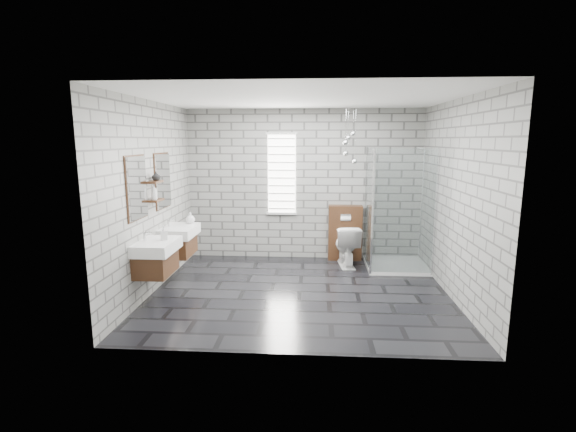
# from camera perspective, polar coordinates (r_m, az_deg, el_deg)

# --- Properties ---
(floor) EXTENTS (4.20, 3.60, 0.02)m
(floor) POSITION_cam_1_polar(r_m,az_deg,el_deg) (6.12, 1.61, -10.37)
(floor) COLOR black
(floor) RESTS_ON ground
(ceiling) EXTENTS (4.20, 3.60, 0.02)m
(ceiling) POSITION_cam_1_polar(r_m,az_deg,el_deg) (5.75, 1.75, 15.89)
(ceiling) COLOR white
(ceiling) RESTS_ON wall_back
(wall_back) EXTENTS (4.20, 0.02, 2.70)m
(wall_back) POSITION_cam_1_polar(r_m,az_deg,el_deg) (7.57, 2.18, 4.25)
(wall_back) COLOR gray
(wall_back) RESTS_ON floor
(wall_front) EXTENTS (4.20, 0.02, 2.70)m
(wall_front) POSITION_cam_1_polar(r_m,az_deg,el_deg) (4.00, 0.74, -1.26)
(wall_front) COLOR gray
(wall_front) RESTS_ON floor
(wall_left) EXTENTS (0.02, 3.60, 2.70)m
(wall_left) POSITION_cam_1_polar(r_m,az_deg,el_deg) (6.22, -18.15, 2.41)
(wall_left) COLOR gray
(wall_left) RESTS_ON floor
(wall_right) EXTENTS (0.02, 3.60, 2.70)m
(wall_right) POSITION_cam_1_polar(r_m,az_deg,el_deg) (6.08, 21.98, 2.00)
(wall_right) COLOR gray
(wall_right) RESTS_ON floor
(vanity_left) EXTENTS (0.47, 0.70, 1.57)m
(vanity_left) POSITION_cam_1_polar(r_m,az_deg,el_deg) (5.78, -17.88, -4.17)
(vanity_left) COLOR #462815
(vanity_left) RESTS_ON wall_left
(vanity_right) EXTENTS (0.47, 0.70, 1.57)m
(vanity_right) POSITION_cam_1_polar(r_m,az_deg,el_deg) (6.62, -14.96, -2.19)
(vanity_right) COLOR #462815
(vanity_right) RESTS_ON wall_left
(shelf_lower) EXTENTS (0.14, 0.30, 0.03)m
(shelf_lower) POSITION_cam_1_polar(r_m,az_deg,el_deg) (6.15, -17.62, 2.07)
(shelf_lower) COLOR #462815
(shelf_lower) RESTS_ON wall_left
(shelf_upper) EXTENTS (0.14, 0.30, 0.03)m
(shelf_upper) POSITION_cam_1_polar(r_m,az_deg,el_deg) (6.12, -17.75, 4.48)
(shelf_upper) COLOR #462815
(shelf_upper) RESTS_ON wall_left
(window) EXTENTS (0.56, 0.05, 1.48)m
(window) POSITION_cam_1_polar(r_m,az_deg,el_deg) (7.55, -0.87, 5.76)
(window) COLOR white
(window) RESTS_ON wall_back
(cistern_panel) EXTENTS (0.60, 0.20, 1.00)m
(cistern_panel) POSITION_cam_1_polar(r_m,az_deg,el_deg) (7.62, 7.80, -2.28)
(cistern_panel) COLOR #462815
(cistern_panel) RESTS_ON floor
(flush_plate) EXTENTS (0.18, 0.01, 0.12)m
(flush_plate) POSITION_cam_1_polar(r_m,az_deg,el_deg) (7.46, 7.91, -0.21)
(flush_plate) COLOR silver
(flush_plate) RESTS_ON cistern_panel
(shower_enclosure) EXTENTS (1.00, 1.00, 2.03)m
(shower_enclosure) POSITION_cam_1_polar(r_m,az_deg,el_deg) (7.21, 14.01, -3.19)
(shower_enclosure) COLOR white
(shower_enclosure) RESTS_ON floor
(pendant_cluster) EXTENTS (0.25, 0.25, 0.94)m
(pendant_cluster) POSITION_cam_1_polar(r_m,az_deg,el_deg) (7.10, 8.39, 9.56)
(pendant_cluster) COLOR silver
(pendant_cluster) RESTS_ON ceiling
(toilet) EXTENTS (0.47, 0.74, 0.72)m
(toilet) POSITION_cam_1_polar(r_m,az_deg,el_deg) (7.29, 7.97, -4.00)
(toilet) COLOR white
(toilet) RESTS_ON floor
(soap_bottle_a) EXTENTS (0.11, 0.11, 0.19)m
(soap_bottle_a) POSITION_cam_1_polar(r_m,az_deg,el_deg) (5.75, -16.61, -2.22)
(soap_bottle_a) COLOR #B2B2B2
(soap_bottle_a) RESTS_ON vanity_left
(soap_bottle_b) EXTENTS (0.18, 0.18, 0.18)m
(soap_bottle_b) POSITION_cam_1_polar(r_m,az_deg,el_deg) (6.78, -13.22, -0.24)
(soap_bottle_b) COLOR #B2B2B2
(soap_bottle_b) RESTS_ON vanity_right
(soap_bottle_c) EXTENTS (0.10, 0.10, 0.22)m
(soap_bottle_c) POSITION_cam_1_polar(r_m,az_deg,el_deg) (6.06, -17.85, 3.12)
(soap_bottle_c) COLOR #B2B2B2
(soap_bottle_c) RESTS_ON shelf_lower
(vase) EXTENTS (0.14, 0.14, 0.13)m
(vase) POSITION_cam_1_polar(r_m,az_deg,el_deg) (6.14, -17.60, 5.23)
(vase) COLOR #B2B2B2
(vase) RESTS_ON shelf_upper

